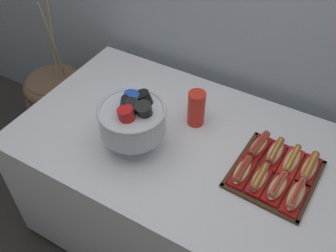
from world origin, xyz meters
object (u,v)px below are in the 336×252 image
object	(u,v)px
hot_dog_4	(258,146)
cup_stack	(196,108)
serving_tray	(274,174)
hot_dog_7	(309,168)
floor_vase	(62,115)
punch_bowl	(133,119)
hot_dog_5	(275,153)
hot_dog_1	(259,179)
hot_dog_2	(277,187)
buffet_table	(178,186)
hot_dog_0	(242,172)
hot_dog_6	(291,161)
hot_dog_3	(296,196)

from	to	relation	value
hot_dog_4	cup_stack	size ratio (longest dim) A/B	0.97
serving_tray	hot_dog_7	world-z (taller)	hot_dog_7
floor_vase	punch_bowl	size ratio (longest dim) A/B	3.85
hot_dog_7	cup_stack	size ratio (longest dim) A/B	1.01
hot_dog_5	cup_stack	bearing A→B (deg)	174.93
floor_vase	hot_dog_1	size ratio (longest dim) A/B	7.19
serving_tray	hot_dog_2	world-z (taller)	hot_dog_2
hot_dog_7	cup_stack	xyz separation A→B (m)	(-0.55, 0.04, 0.05)
buffet_table	floor_vase	xyz separation A→B (m)	(-1.00, 0.20, -0.11)
hot_dog_0	hot_dog_7	xyz separation A→B (m)	(0.23, 0.15, 0.00)
floor_vase	punch_bowl	distance (m)	1.11
buffet_table	hot_dog_6	xyz separation A→B (m)	(0.49, 0.09, 0.40)
punch_bowl	hot_dog_7	bearing A→B (deg)	17.21
hot_dog_2	hot_dog_7	size ratio (longest dim) A/B	0.92
hot_dog_2	cup_stack	world-z (taller)	cup_stack
serving_tray	hot_dog_4	world-z (taller)	hot_dog_4
hot_dog_2	hot_dog_6	distance (m)	0.17
serving_tray	hot_dog_6	distance (m)	0.09
hot_dog_1	hot_dog_3	bearing A→B (deg)	-2.98
hot_dog_0	floor_vase	bearing A→B (deg)	168.79
hot_dog_2	hot_dog_0	bearing A→B (deg)	177.02
hot_dog_2	hot_dog_4	world-z (taller)	same
punch_bowl	serving_tray	bearing A→B (deg)	13.62
hot_dog_0	cup_stack	xyz separation A→B (m)	(-0.31, 0.20, 0.06)
cup_stack	punch_bowl	bearing A→B (deg)	-122.44
hot_dog_1	punch_bowl	size ratio (longest dim) A/B	0.54
buffet_table	hot_dog_1	xyz separation A→B (m)	(0.40, -0.07, 0.40)
hot_dog_5	hot_dog_0	bearing A→B (deg)	-117.42
hot_dog_5	hot_dog_3	bearing A→B (deg)	-50.70
hot_dog_6	punch_bowl	world-z (taller)	punch_bowl
serving_tray	hot_dog_0	xyz separation A→B (m)	(-0.12, -0.08, 0.03)
hot_dog_4	hot_dog_0	bearing A→B (deg)	-92.98
floor_vase	punch_bowl	xyz separation A→B (m)	(0.84, -0.33, 0.63)
serving_tray	hot_dog_7	distance (m)	0.14
hot_dog_1	cup_stack	size ratio (longest dim) A/B	0.88
floor_vase	hot_dog_1	bearing A→B (deg)	-10.78
floor_vase	hot_dog_1	distance (m)	1.52
serving_tray	hot_dog_4	distance (m)	0.14
hot_dog_2	hot_dog_6	world-z (taller)	hot_dog_2
buffet_table	hot_dog_3	xyz separation A→B (m)	(0.55, -0.07, 0.40)
hot_dog_5	cup_stack	distance (m)	0.40
hot_dog_2	buffet_table	bearing A→B (deg)	171.59
hot_dog_5	punch_bowl	world-z (taller)	punch_bowl
serving_tray	punch_bowl	size ratio (longest dim) A/B	1.30
hot_dog_1	hot_dog_4	xyz separation A→B (m)	(-0.07, 0.17, 0.00)
hot_dog_7	punch_bowl	distance (m)	0.76
hot_dog_4	cup_stack	xyz separation A→B (m)	(-0.32, 0.03, 0.05)
hot_dog_7	punch_bowl	xyz separation A→B (m)	(-0.72, -0.22, 0.12)
serving_tray	hot_dog_0	world-z (taller)	hot_dog_0
punch_bowl	cup_stack	size ratio (longest dim) A/B	1.64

